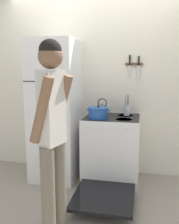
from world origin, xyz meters
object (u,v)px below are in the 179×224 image
dutch_oven_pot (98,113)px  person (52,128)px  stove_range (111,150)px  utensil_jar (127,110)px  tea_kettle (102,110)px  refrigerator (56,111)px

dutch_oven_pot → person: size_ratio=0.17×
dutch_oven_pot → stove_range: bearing=29.3°
stove_range → utensil_jar: 0.58m
utensil_jar → dutch_oven_pot: bearing=-142.5°
tea_kettle → utensil_jar: bearing=1.1°
person → dutch_oven_pot: bearing=6.1°
dutch_oven_pot → person: bearing=-101.4°
refrigerator → stove_range: (0.78, -0.02, -0.50)m
dutch_oven_pot → utensil_jar: bearing=37.5°
refrigerator → dutch_oven_pot: refrigerator is taller
utensil_jar → person: 1.46m
tea_kettle → utensil_jar: 0.33m
tea_kettle → person: 1.36m
dutch_oven_pot → utensil_jar: size_ratio=1.06×
refrigerator → utensil_jar: size_ratio=6.66×
stove_range → dutch_oven_pot: bearing=-150.7°
stove_range → dutch_oven_pot: dutch_oven_pot is taller
dutch_oven_pot → refrigerator: bearing=169.3°
dutch_oven_pot → tea_kettle: 0.26m
tea_kettle → person: (-0.23, -1.34, 0.05)m
dutch_oven_pot → person: (-0.22, -1.08, 0.05)m
stove_range → tea_kettle: size_ratio=6.03×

